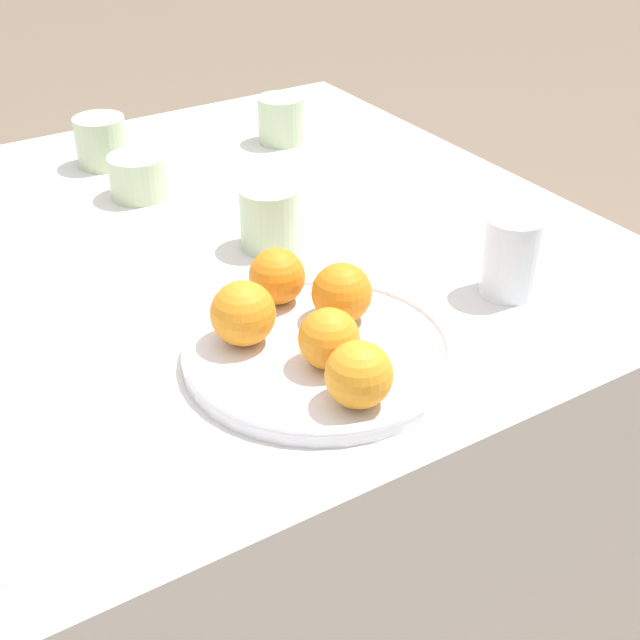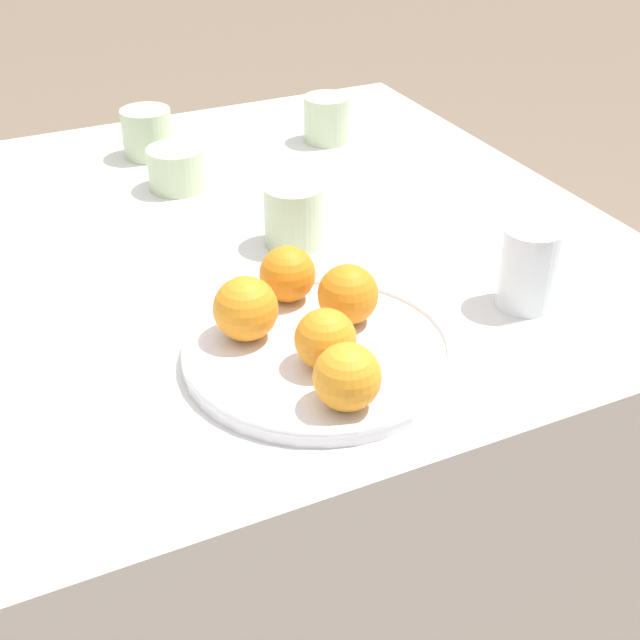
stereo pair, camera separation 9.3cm
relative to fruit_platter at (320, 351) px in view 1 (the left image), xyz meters
The scene contains 12 objects.
table 0.51m from the fruit_platter, 117.60° to the left, with size 1.37×1.01×0.72m.
fruit_platter is the anchor object (origin of this frame).
orange_0 0.05m from the fruit_platter, 105.43° to the right, with size 0.06×0.06×0.06m.
orange_1 0.09m from the fruit_platter, 138.40° to the left, with size 0.07×0.07×0.07m.
orange_2 0.12m from the fruit_platter, 84.39° to the left, with size 0.07×0.07×0.07m.
orange_3 0.07m from the fruit_platter, 35.23° to the left, with size 0.07×0.07×0.07m.
orange_4 0.11m from the fruit_platter, 100.76° to the right, with size 0.07×0.07×0.07m.
water_glass 0.27m from the fruit_platter, ahead, with size 0.07×0.07×0.10m.
cup_0 0.50m from the fruit_platter, 89.90° to the left, with size 0.09×0.09×0.06m.
cup_1 0.65m from the fruit_platter, 63.49° to the left, with size 0.08×0.08×0.08m.
cup_2 0.27m from the fruit_platter, 71.85° to the left, with size 0.08×0.08×0.08m.
cup_3 0.64m from the fruit_platter, 90.17° to the left, with size 0.08×0.08×0.08m.
Camera 1 is at (-0.26, -0.98, 1.27)m, focal length 50.00 mm.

